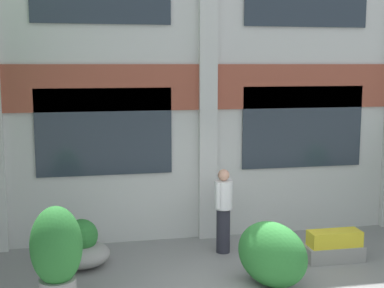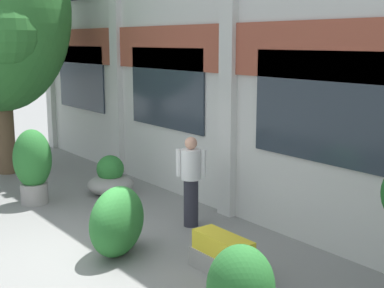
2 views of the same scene
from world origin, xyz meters
The scene contains 6 objects.
apartment_facade centered at (0.00, 3.33, 3.57)m, with size 16.77×0.64×7.15m.
potted_plant_square_trough centered at (1.96, 1.28, 0.27)m, with size 1.07×0.41×0.56m.
potted_plant_wide_bowl centered at (-2.54, 1.95, 0.32)m, with size 0.99×0.99×0.85m.
potted_plant_stone_basin centered at (-2.89, 0.40, 0.82)m, with size 0.76×0.76×1.52m.
resident_by_doorway centered at (0.09, 2.12, 0.86)m, with size 0.39×0.41×1.61m.
topiary_hedge centered at (0.45, 0.44, 0.53)m, with size 1.26×0.70×1.07m, color #2D7A33.
Camera 1 is at (-2.45, -7.33, 3.55)m, focal length 50.00 mm.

